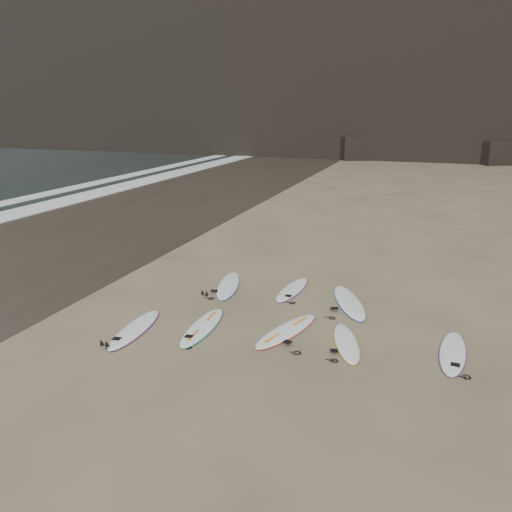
{
  "coord_description": "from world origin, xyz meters",
  "views": [
    {
      "loc": [
        2.7,
        -11.27,
        5.59
      ],
      "look_at": [
        -1.88,
        1.57,
        1.5
      ],
      "focal_mm": 35.0,
      "sensor_mm": 36.0,
      "label": 1
    }
  ],
  "objects_px": {
    "surfboard_0": "(135,329)",
    "surfboard_4": "(453,352)",
    "surfboard_5": "(228,285)",
    "surfboard_2": "(287,331)",
    "surfboard_3": "(347,342)",
    "surfboard_1": "(203,327)",
    "surfboard_6": "(292,289)",
    "surfboard_7": "(349,302)"
  },
  "relations": [
    {
      "from": "surfboard_5",
      "to": "surfboard_2",
      "type": "bearing_deg",
      "value": -58.19
    },
    {
      "from": "surfboard_0",
      "to": "surfboard_6",
      "type": "relative_size",
      "value": 1.07
    },
    {
      "from": "surfboard_6",
      "to": "surfboard_5",
      "type": "bearing_deg",
      "value": -166.04
    },
    {
      "from": "surfboard_5",
      "to": "surfboard_6",
      "type": "height_order",
      "value": "surfboard_5"
    },
    {
      "from": "surfboard_0",
      "to": "surfboard_6",
      "type": "distance_m",
      "value": 5.21
    },
    {
      "from": "surfboard_6",
      "to": "surfboard_0",
      "type": "bearing_deg",
      "value": -121.13
    },
    {
      "from": "surfboard_4",
      "to": "surfboard_7",
      "type": "distance_m",
      "value": 3.66
    },
    {
      "from": "surfboard_0",
      "to": "surfboard_3",
      "type": "height_order",
      "value": "surfboard_0"
    },
    {
      "from": "surfboard_1",
      "to": "surfboard_0",
      "type": "bearing_deg",
      "value": -158.87
    },
    {
      "from": "surfboard_6",
      "to": "surfboard_4",
      "type": "bearing_deg",
      "value": -25.8
    },
    {
      "from": "surfboard_1",
      "to": "surfboard_3",
      "type": "relative_size",
      "value": 1.15
    },
    {
      "from": "surfboard_7",
      "to": "surfboard_2",
      "type": "bearing_deg",
      "value": -138.1
    },
    {
      "from": "surfboard_2",
      "to": "surfboard_3",
      "type": "height_order",
      "value": "surfboard_2"
    },
    {
      "from": "surfboard_5",
      "to": "surfboard_1",
      "type": "bearing_deg",
      "value": -93.54
    },
    {
      "from": "surfboard_7",
      "to": "surfboard_6",
      "type": "bearing_deg",
      "value": 143.18
    },
    {
      "from": "surfboard_2",
      "to": "surfboard_4",
      "type": "distance_m",
      "value": 4.02
    },
    {
      "from": "surfboard_0",
      "to": "surfboard_4",
      "type": "relative_size",
      "value": 1.05
    },
    {
      "from": "surfboard_3",
      "to": "surfboard_7",
      "type": "relative_size",
      "value": 0.79
    },
    {
      "from": "surfboard_1",
      "to": "surfboard_4",
      "type": "relative_size",
      "value": 1.05
    },
    {
      "from": "surfboard_7",
      "to": "surfboard_3",
      "type": "bearing_deg",
      "value": -104.5
    },
    {
      "from": "surfboard_2",
      "to": "surfboard_5",
      "type": "relative_size",
      "value": 0.98
    },
    {
      "from": "surfboard_1",
      "to": "surfboard_3",
      "type": "height_order",
      "value": "surfboard_1"
    },
    {
      "from": "surfboard_4",
      "to": "surfboard_2",
      "type": "bearing_deg",
      "value": -174.26
    },
    {
      "from": "surfboard_6",
      "to": "surfboard_7",
      "type": "distance_m",
      "value": 1.94
    },
    {
      "from": "surfboard_2",
      "to": "surfboard_7",
      "type": "relative_size",
      "value": 0.92
    },
    {
      "from": "surfboard_0",
      "to": "surfboard_6",
      "type": "xyz_separation_m",
      "value": [
        3.07,
        4.21,
        -0.0
      ]
    },
    {
      "from": "surfboard_2",
      "to": "surfboard_3",
      "type": "bearing_deg",
      "value": 12.78
    },
    {
      "from": "surfboard_3",
      "to": "surfboard_6",
      "type": "relative_size",
      "value": 0.93
    },
    {
      "from": "surfboard_2",
      "to": "surfboard_5",
      "type": "xyz_separation_m",
      "value": [
        -2.74,
        2.66,
        0.0
      ]
    },
    {
      "from": "surfboard_3",
      "to": "surfboard_4",
      "type": "relative_size",
      "value": 0.92
    },
    {
      "from": "surfboard_4",
      "to": "surfboard_5",
      "type": "xyz_separation_m",
      "value": [
        -6.76,
        2.48,
        0.0
      ]
    },
    {
      "from": "surfboard_2",
      "to": "surfboard_1",
      "type": "bearing_deg",
      "value": -149.03
    },
    {
      "from": "surfboard_6",
      "to": "surfboard_1",
      "type": "bearing_deg",
      "value": -107.85
    },
    {
      "from": "surfboard_1",
      "to": "surfboard_2",
      "type": "relative_size",
      "value": 0.99
    },
    {
      "from": "surfboard_6",
      "to": "surfboard_3",
      "type": "bearing_deg",
      "value": -49.16
    },
    {
      "from": "surfboard_5",
      "to": "surfboard_3",
      "type": "bearing_deg",
      "value": -47.02
    },
    {
      "from": "surfboard_0",
      "to": "surfboard_7",
      "type": "xyz_separation_m",
      "value": [
        4.95,
        3.73,
        0.0
      ]
    },
    {
      "from": "surfboard_1",
      "to": "surfboard_6",
      "type": "bearing_deg",
      "value": 64.07
    },
    {
      "from": "surfboard_3",
      "to": "surfboard_4",
      "type": "xyz_separation_m",
      "value": [
        2.45,
        0.32,
        0.0
      ]
    },
    {
      "from": "surfboard_1",
      "to": "surfboard_2",
      "type": "height_order",
      "value": "surfboard_2"
    },
    {
      "from": "surfboard_4",
      "to": "surfboard_0",
      "type": "bearing_deg",
      "value": -166.59
    },
    {
      "from": "surfboard_7",
      "to": "surfboard_5",
      "type": "bearing_deg",
      "value": 155.2
    }
  ]
}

